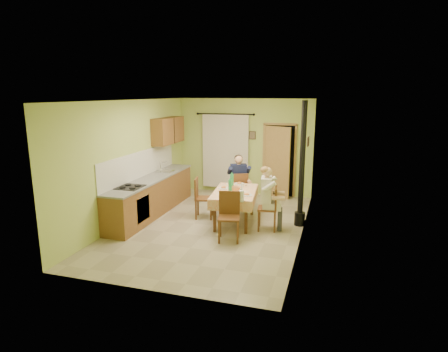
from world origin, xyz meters
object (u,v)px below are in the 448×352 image
(man_far, at_px, (239,176))
(chair_right, at_px, (268,217))
(chair_near, at_px, (229,226))
(stove_flue, at_px, (301,181))
(chair_left, at_px, (204,206))
(dining_table, at_px, (235,207))
(chair_far, at_px, (239,198))
(man_right, at_px, (268,191))

(man_far, bearing_deg, chair_right, -76.43)
(chair_near, relative_size, chair_right, 1.03)
(man_far, distance_m, stove_flue, 1.82)
(man_far, bearing_deg, chair_near, -105.40)
(chair_right, relative_size, chair_left, 0.99)
(stove_flue, bearing_deg, man_far, 154.72)
(dining_table, bearing_deg, chair_far, 92.36)
(dining_table, height_order, chair_far, chair_far)
(dining_table, relative_size, chair_far, 1.72)
(man_far, bearing_deg, chair_left, -149.67)
(man_far, height_order, stove_flue, stove_flue)
(dining_table, xyz_separation_m, chair_left, (-0.81, 0.14, -0.09))
(chair_right, xyz_separation_m, man_right, (-0.01, -0.00, 0.59))
(chair_near, xyz_separation_m, man_right, (0.64, 0.82, 0.59))
(stove_flue, bearing_deg, man_right, -143.72)
(dining_table, height_order, man_far, man_far)
(dining_table, relative_size, man_far, 1.21)
(chair_near, height_order, stove_flue, stove_flue)
(man_far, bearing_deg, stove_flue, -49.81)
(chair_right, bearing_deg, chair_near, 133.60)
(chair_far, distance_m, chair_left, 1.10)
(dining_table, bearing_deg, chair_right, -21.91)
(stove_flue, bearing_deg, dining_table, -169.59)
(dining_table, distance_m, chair_far, 1.05)
(chair_far, height_order, stove_flue, stove_flue)
(chair_far, bearing_deg, chair_near, -105.50)
(chair_left, bearing_deg, chair_near, 26.89)
(dining_table, xyz_separation_m, man_far, (-0.18, 1.04, 0.50))
(dining_table, distance_m, man_right, 0.97)
(dining_table, relative_size, stove_flue, 0.60)
(dining_table, height_order, man_right, man_right)
(dining_table, xyz_separation_m, chair_near, (0.16, -1.04, -0.09))
(chair_far, relative_size, man_far, 0.70)
(chair_right, bearing_deg, stove_flue, -61.40)
(chair_near, bearing_deg, stove_flue, -147.81)
(chair_left, bearing_deg, dining_table, 67.76)
(chair_near, xyz_separation_m, chair_left, (-0.97, 1.18, -0.00))
(dining_table, distance_m, chair_right, 0.85)
(dining_table, height_order, chair_right, chair_right)
(chair_left, height_order, man_right, man_right)
(stove_flue, bearing_deg, chair_far, 155.01)
(chair_far, relative_size, chair_near, 0.99)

